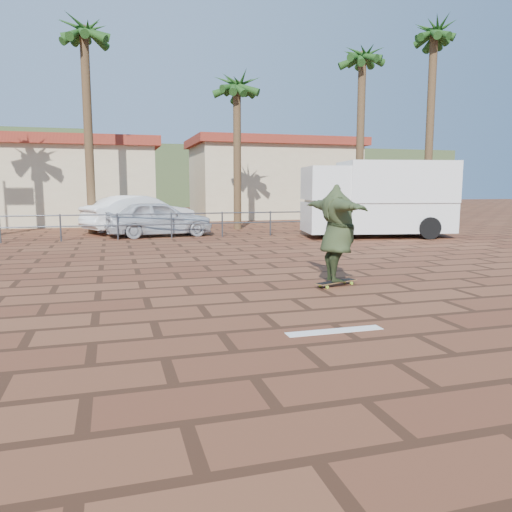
# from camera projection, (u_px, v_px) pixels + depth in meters

# --- Properties ---
(ground) EXTENTS (120.00, 120.00, 0.00)m
(ground) POSITION_uv_depth(u_px,v_px,m) (261.00, 314.00, 7.84)
(ground) COLOR brown
(ground) RESTS_ON ground
(paint_stripe) EXTENTS (1.40, 0.22, 0.01)m
(paint_stripe) POSITION_uv_depth(u_px,v_px,m) (335.00, 331.00, 6.89)
(paint_stripe) COLOR white
(paint_stripe) RESTS_ON ground
(guardrail) EXTENTS (24.06, 0.06, 1.00)m
(guardrail) POSITION_uv_depth(u_px,v_px,m) (171.00, 221.00, 19.16)
(guardrail) COLOR #47494F
(guardrail) RESTS_ON ground
(palm_left) EXTENTS (2.40, 2.40, 9.45)m
(palm_left) POSITION_uv_depth(u_px,v_px,m) (84.00, 38.00, 20.18)
(palm_left) COLOR brown
(palm_left) RESTS_ON ground
(palm_center) EXTENTS (2.40, 2.40, 7.75)m
(palm_center) POSITION_uv_depth(u_px,v_px,m) (237.00, 90.00, 22.67)
(palm_center) COLOR brown
(palm_center) RESTS_ON ground
(palm_right) EXTENTS (2.40, 2.40, 9.05)m
(palm_right) POSITION_uv_depth(u_px,v_px,m) (362.00, 62.00, 22.59)
(palm_right) COLOR brown
(palm_right) RESTS_ON ground
(palm_far_right) EXTENTS (2.40, 2.40, 10.05)m
(palm_far_right) POSITION_uv_depth(u_px,v_px,m) (434.00, 40.00, 22.34)
(palm_far_right) COLOR brown
(palm_far_right) RESTS_ON ground
(building_west) EXTENTS (12.60, 7.60, 4.50)m
(building_west) POSITION_uv_depth(u_px,v_px,m) (37.00, 181.00, 26.80)
(building_west) COLOR beige
(building_west) RESTS_ON ground
(building_east) EXTENTS (10.60, 6.60, 5.00)m
(building_east) POSITION_uv_depth(u_px,v_px,m) (273.00, 178.00, 32.53)
(building_east) COLOR beige
(building_east) RESTS_ON ground
(hill_front) EXTENTS (70.00, 18.00, 6.00)m
(hill_front) POSITION_uv_depth(u_px,v_px,m) (131.00, 177.00, 54.99)
(hill_front) COLOR #384C28
(hill_front) RESTS_ON ground
(longboard) EXTENTS (1.01, 0.55, 0.10)m
(longboard) POSITION_uv_depth(u_px,v_px,m) (336.00, 282.00, 10.02)
(longboard) COLOR olive
(longboard) RESTS_ON ground
(skateboarder) EXTENTS (0.72, 2.39, 1.93)m
(skateboarder) POSITION_uv_depth(u_px,v_px,m) (337.00, 233.00, 9.88)
(skateboarder) COLOR #2F3B20
(skateboarder) RESTS_ON longboard
(campervan) EXTENTS (6.04, 3.37, 2.96)m
(campervan) POSITION_uv_depth(u_px,v_px,m) (378.00, 198.00, 19.68)
(campervan) COLOR silver
(campervan) RESTS_ON ground
(car_silver) EXTENTS (4.37, 2.16, 1.43)m
(car_silver) POSITION_uv_depth(u_px,v_px,m) (159.00, 218.00, 20.01)
(car_silver) COLOR silver
(car_silver) RESTS_ON ground
(car_white) EXTENTS (5.12, 3.60, 1.60)m
(car_white) POSITION_uv_depth(u_px,v_px,m) (140.00, 214.00, 21.78)
(car_white) COLOR white
(car_white) RESTS_ON ground
(street_sign) EXTENTS (0.41, 0.08, 2.04)m
(street_sign) POSITION_uv_depth(u_px,v_px,m) (357.00, 200.00, 21.22)
(street_sign) COLOR gray
(street_sign) RESTS_ON ground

